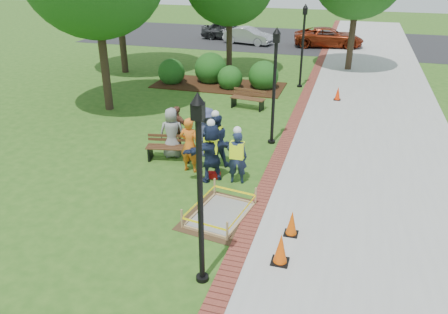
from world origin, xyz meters
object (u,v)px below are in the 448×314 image
(bench_near, at_px, (170,153))
(cone_front, at_px, (281,249))
(hivis_worker_a, at_px, (211,151))
(wet_concrete_pad, at_px, (220,208))
(lamp_near, at_px, (200,180))
(hivis_worker_b, at_px, (237,155))
(hivis_worker_c, at_px, (216,139))

(bench_near, distance_m, cone_front, 6.43)
(hivis_worker_a, bearing_deg, wet_concrete_pad, -65.58)
(cone_front, relative_size, lamp_near, 0.19)
(hivis_worker_b, bearing_deg, wet_concrete_pad, -87.82)
(cone_front, relative_size, hivis_worker_a, 0.39)
(wet_concrete_pad, relative_size, hivis_worker_c, 1.29)
(hivis_worker_b, bearing_deg, bench_near, 160.55)
(wet_concrete_pad, distance_m, hivis_worker_a, 2.26)
(wet_concrete_pad, distance_m, hivis_worker_c, 3.20)
(lamp_near, bearing_deg, wet_concrete_pad, 98.21)
(hivis_worker_b, bearing_deg, cone_front, -60.64)
(bench_near, distance_m, hivis_worker_c, 1.81)
(cone_front, height_order, hivis_worker_b, hivis_worker_b)
(bench_near, distance_m, lamp_near, 6.70)
(wet_concrete_pad, distance_m, cone_front, 2.45)
(wet_concrete_pad, xyz_separation_m, bench_near, (-2.73, 2.93, 0.04))
(cone_front, distance_m, hivis_worker_b, 4.08)
(cone_front, xyz_separation_m, hivis_worker_c, (-2.96, 4.46, 0.59))
(hivis_worker_a, height_order, hivis_worker_c, hivis_worker_a)
(bench_near, distance_m, hivis_worker_b, 2.89)
(bench_near, height_order, hivis_worker_b, hivis_worker_b)
(bench_near, height_order, hivis_worker_a, hivis_worker_a)
(bench_near, xyz_separation_m, cone_front, (4.64, -4.46, 0.11))
(hivis_worker_a, bearing_deg, hivis_worker_b, 4.03)
(hivis_worker_b, relative_size, hivis_worker_c, 0.95)
(lamp_near, xyz_separation_m, hivis_worker_c, (-1.43, 5.51, -1.51))
(lamp_near, relative_size, hivis_worker_b, 2.28)
(bench_near, bearing_deg, hivis_worker_a, -28.26)
(cone_front, bearing_deg, hivis_worker_c, 123.61)
(wet_concrete_pad, bearing_deg, bench_near, 132.94)
(cone_front, height_order, hivis_worker_a, hivis_worker_a)
(wet_concrete_pad, height_order, cone_front, cone_front)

